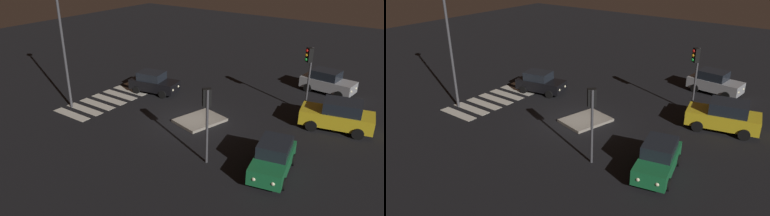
% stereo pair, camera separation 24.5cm
% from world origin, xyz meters
% --- Properties ---
extents(ground_plane, '(80.00, 80.00, 0.00)m').
position_xyz_m(ground_plane, '(0.00, 0.00, 0.00)').
color(ground_plane, black).
extents(traffic_island, '(3.53, 3.00, 0.18)m').
position_xyz_m(traffic_island, '(-0.35, 0.39, 0.09)').
color(traffic_island, gray).
rests_on(traffic_island, ground).
extents(car_black, '(2.36, 4.06, 1.69)m').
position_xyz_m(car_black, '(-2.61, -5.66, 0.83)').
color(car_black, black).
rests_on(car_black, ground).
extents(car_yellow, '(2.77, 4.70, 1.94)m').
position_xyz_m(car_yellow, '(-4.57, 8.09, 0.95)').
color(car_yellow, gold).
rests_on(car_yellow, ground).
extents(car_silver, '(2.25, 4.25, 1.80)m').
position_xyz_m(car_silver, '(-10.76, 5.48, 0.88)').
color(car_silver, '#9EA0A5').
rests_on(car_silver, ground).
extents(car_green, '(4.18, 2.46, 1.73)m').
position_xyz_m(car_green, '(2.44, 6.91, 0.85)').
color(car_green, '#196B38').
rests_on(car_green, ground).
extents(traffic_light_north, '(0.54, 0.54, 4.20)m').
position_xyz_m(traffic_light_north, '(3.54, 3.52, 3.19)').
color(traffic_light_north, '#47474C').
rests_on(traffic_light_north, ground).
extents(traffic_light_west, '(0.53, 0.54, 4.59)m').
position_xyz_m(traffic_light_west, '(-6.04, 5.35, 3.48)').
color(traffic_light_west, '#47474C').
rests_on(traffic_light_west, ground).
extents(street_lamp, '(0.56, 0.56, 8.89)m').
position_xyz_m(street_lamp, '(3.16, -8.54, 5.94)').
color(street_lamp, '#47474C').
rests_on(street_lamp, ground).
extents(crosswalk_near, '(8.75, 3.20, 0.02)m').
position_xyz_m(crosswalk_near, '(0.00, -7.46, 0.01)').
color(crosswalk_near, silver).
rests_on(crosswalk_near, ground).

